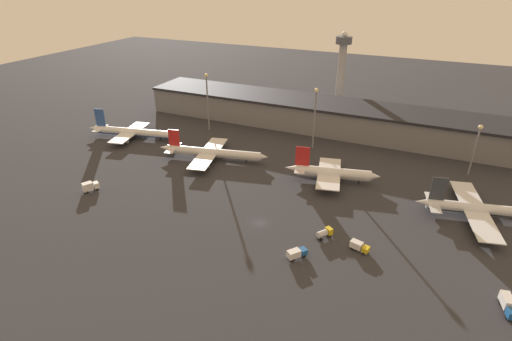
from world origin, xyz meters
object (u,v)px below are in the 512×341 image
at_px(airplane_2, 332,173).
at_px(service_vehicle_0, 508,304).
at_px(service_vehicle_3, 296,253).
at_px(service_vehicle_2, 359,246).
at_px(airplane_0, 132,132).
at_px(airplane_3, 478,209).
at_px(airplane_1, 212,153).
at_px(service_vehicle_4, 324,233).
at_px(service_vehicle_1, 90,186).
at_px(control_tower, 342,64).

xyz_separation_m(airplane_2, service_vehicle_0, (55.63, -46.84, -1.65)).
height_order(service_vehicle_0, service_vehicle_3, service_vehicle_0).
bearing_deg(service_vehicle_0, service_vehicle_3, -99.62).
height_order(service_vehicle_0, service_vehicle_2, service_vehicle_0).
xyz_separation_m(airplane_0, airplane_3, (149.32, -7.62, -0.02)).
bearing_deg(airplane_0, airplane_1, -18.83).
height_order(service_vehicle_2, service_vehicle_4, service_vehicle_4).
relative_size(airplane_0, service_vehicle_0, 5.98).
height_order(airplane_3, service_vehicle_0, airplane_3).
bearing_deg(service_vehicle_1, service_vehicle_4, -56.33).
relative_size(airplane_2, service_vehicle_4, 6.67).
bearing_deg(airplane_0, airplane_3, -15.55).
xyz_separation_m(service_vehicle_1, service_vehicle_2, (97.28, 5.99, -0.42)).
relative_size(airplane_1, control_tower, 1.12).
distance_m(airplane_0, service_vehicle_3, 114.68).
bearing_deg(service_vehicle_2, service_vehicle_0, 2.48).
height_order(airplane_0, service_vehicle_2, airplane_0).
relative_size(airplane_2, service_vehicle_3, 5.95).
height_order(airplane_0, control_tower, control_tower).
distance_m(airplane_2, service_vehicle_4, 37.55).
height_order(service_vehicle_4, control_tower, control_tower).
bearing_deg(control_tower, airplane_2, -77.43).
distance_m(airplane_2, airplane_3, 50.59).
distance_m(airplane_2, service_vehicle_1, 90.56).
bearing_deg(service_vehicle_4, airplane_0, 104.06).
xyz_separation_m(service_vehicle_0, service_vehicle_3, (-52.54, -2.50, -0.21)).
relative_size(airplane_1, service_vehicle_4, 8.84).
relative_size(service_vehicle_0, control_tower, 0.18).
xyz_separation_m(service_vehicle_0, control_tower, (-76.80, 141.79, 22.96)).
bearing_deg(service_vehicle_1, control_tower, 6.00).
bearing_deg(control_tower, airplane_3, -54.30).
xyz_separation_m(service_vehicle_1, service_vehicle_3, (81.84, -4.66, -0.39)).
height_order(airplane_1, service_vehicle_4, airplane_1).
xyz_separation_m(airplane_3, service_vehicle_0, (5.25, -42.21, -1.27)).
bearing_deg(service_vehicle_0, airplane_0, -120.21).
height_order(airplane_2, airplane_3, airplane_2).
bearing_deg(service_vehicle_4, control_tower, 46.84).
xyz_separation_m(airplane_0, service_vehicle_3, (102.03, -52.33, -1.50)).
bearing_deg(service_vehicle_1, airplane_3, -44.36).
distance_m(airplane_1, airplane_2, 51.74).
bearing_deg(airplane_0, control_tower, 37.15).
bearing_deg(airplane_3, service_vehicle_2, -145.71).
bearing_deg(control_tower, service_vehicle_1, -112.41).
height_order(airplane_0, service_vehicle_4, airplane_0).
bearing_deg(airplane_2, service_vehicle_3, -99.05).
xyz_separation_m(airplane_2, airplane_3, (50.38, -4.63, -0.37)).
xyz_separation_m(service_vehicle_0, service_vehicle_1, (-134.38, 2.16, 0.17)).
xyz_separation_m(airplane_0, airplane_2, (98.94, -2.99, 0.35)).
distance_m(airplane_0, service_vehicle_4, 113.76).
relative_size(airplane_2, airplane_3, 0.90).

